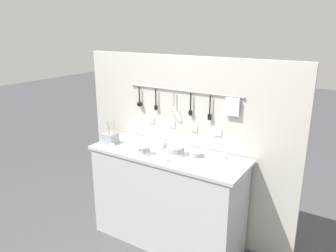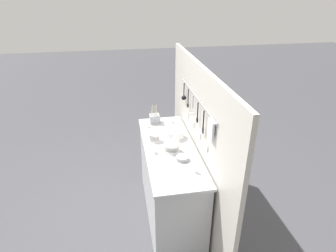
{
  "view_description": "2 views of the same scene",
  "coord_description": "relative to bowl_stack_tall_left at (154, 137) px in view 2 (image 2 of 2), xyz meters",
  "views": [
    {
      "loc": [
        1.53,
        -2.41,
        2.08
      ],
      "look_at": [
        0.02,
        -0.03,
        1.22
      ],
      "focal_mm": 35.0,
      "sensor_mm": 36.0,
      "label": 1
    },
    {
      "loc": [
        2.55,
        -0.47,
        2.51
      ],
      "look_at": [
        0.07,
        -0.03,
        1.24
      ],
      "focal_mm": 30.0,
      "sensor_mm": 36.0,
      "label": 2
    }
  ],
  "objects": [
    {
      "name": "bowl_stack_tall_left",
      "position": [
        0.0,
        0.0,
        0.0
      ],
      "size": [
        0.11,
        0.11,
        0.09
      ],
      "color": "white",
      "rests_on": "counter"
    },
    {
      "name": "steel_mixing_bowl",
      "position": [
        0.43,
        0.23,
        -0.03
      ],
      "size": [
        0.13,
        0.13,
        0.04
      ],
      "color": "#93969E",
      "rests_on": "counter"
    },
    {
      "name": "cup_front_right",
      "position": [
        -0.42,
        0.28,
        -0.02
      ],
      "size": [
        0.04,
        0.04,
        0.05
      ],
      "color": "white",
      "rests_on": "counter"
    },
    {
      "name": "cutlery_caddy",
      "position": [
        -0.46,
        0.06,
        0.01
      ],
      "size": [
        0.12,
        0.12,
        0.26
      ],
      "color": "#93969E",
      "rests_on": "counter"
    },
    {
      "name": "counter",
      "position": [
        0.16,
        0.15,
        -0.52
      ],
      "size": [
        1.52,
        0.55,
        0.95
      ],
      "color": "#B7BABC",
      "rests_on": "ground"
    },
    {
      "name": "ground_plane",
      "position": [
        0.16,
        0.15,
        -1.0
      ],
      "size": [
        20.0,
        20.0,
        0.0
      ],
      "primitive_type": "plane",
      "color": "#424247"
    },
    {
      "name": "cup_mid_row",
      "position": [
        0.26,
        -0.03,
        -0.02
      ],
      "size": [
        0.04,
        0.04,
        0.05
      ],
      "color": "white",
      "rests_on": "counter"
    },
    {
      "name": "cup_back_right",
      "position": [
        0.67,
        0.31,
        -0.02
      ],
      "size": [
        0.04,
        0.04,
        0.05
      ],
      "color": "white",
      "rests_on": "counter"
    },
    {
      "name": "back_wall",
      "position": [
        0.16,
        0.45,
        -0.08
      ],
      "size": [
        2.32,
        0.11,
        1.83
      ],
      "color": "#BCB7AD",
      "rests_on": "ground"
    },
    {
      "name": "plate_stack",
      "position": [
        -0.04,
        0.24,
        0.0
      ],
      "size": [
        0.2,
        0.2,
        0.09
      ],
      "color": "white",
      "rests_on": "counter"
    },
    {
      "name": "bowl_stack_short_front",
      "position": [
        0.25,
        0.15,
        0.0
      ],
      "size": [
        0.15,
        0.15,
        0.1
      ],
      "color": "white",
      "rests_on": "counter"
    },
    {
      "name": "cup_back_left",
      "position": [
        -0.35,
        -0.04,
        -0.02
      ],
      "size": [
        0.04,
        0.04,
        0.05
      ],
      "color": "white",
      "rests_on": "counter"
    }
  ]
}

